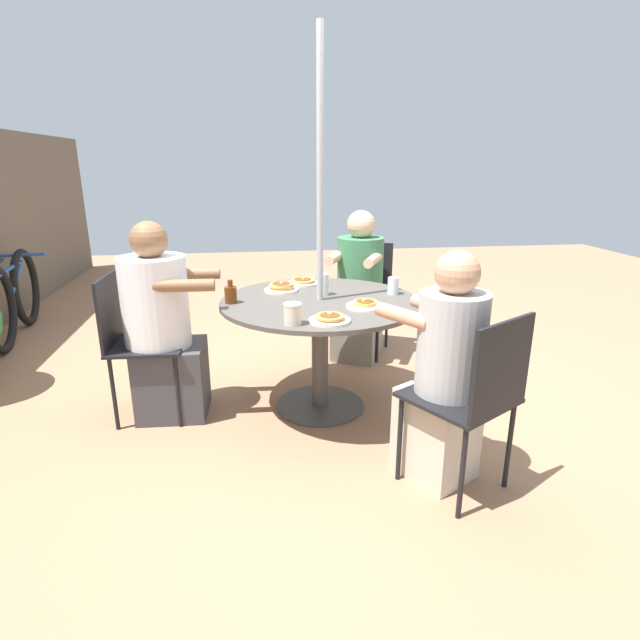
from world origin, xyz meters
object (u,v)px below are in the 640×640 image
Objects in this scene: patio_chair_north at (134,336)px; diner_south at (359,292)px; patio_chair_east at (474,393)px; pancake_plate_d at (281,288)px; pancake_plate_a at (330,319)px; diner_north at (163,332)px; drinking_glass_a at (323,284)px; drinking_glass_b at (393,286)px; pancake_plate_c at (303,282)px; pancake_plate_b at (365,305)px; coffee_cup at (293,314)px; bicycle at (13,296)px; syrup_bottle at (231,294)px; patio_table at (320,321)px; patio_chair_south at (364,289)px; diner_east at (444,378)px.

patio_chair_north is 0.76× the size of diner_south.
pancake_plate_d is at bearing 92.39° from patio_chair_east.
pancake_plate_a is at bearing -163.49° from pancake_plate_d.
drinking_glass_a is (0.07, -0.98, 0.24)m from diner_north.
diner_south is 10.87× the size of drinking_glass_b.
drinking_glass_a is at bearing 85.70° from patio_chair_east.
patio_chair_north is 4.05× the size of pancake_plate_c.
patio_chair_north is 1.39m from pancake_plate_b.
coffee_cup is 0.07× the size of bicycle.
pancake_plate_b is at bearing -155.10° from pancake_plate_c.
drinking_glass_b reaches higher than pancake_plate_a.
syrup_bottle is at bearing 49.47° from pancake_plate_a.
drinking_glass_b is at bearing -52.02° from coffee_cup.
patio_chair_east is at bearing -147.19° from pancake_plate_d.
pancake_plate_d is (-0.59, 0.64, 0.20)m from diner_south.
patio_chair_east reaches higher than pancake_plate_d.
patio_chair_east reaches higher than drinking_glass_b.
diner_south is at bearing -28.02° from drinking_glass_a.
patio_table is at bearing 90.00° from diner_north.
drinking_glass_a reaches higher than drinking_glass_b.
patio_table is 0.56m from syrup_bottle.
coffee_cup is at bearing -141.41° from bicycle.
drinking_glass_a is (1.08, 0.53, 0.26)m from patio_chair_east.
diner_south is at bearing 122.93° from diner_north.
pancake_plate_a is at bearing 68.50° from patio_chair_north.
patio_chair_east is at bearing -149.59° from patio_table.
pancake_plate_d is 1.64× the size of drinking_glass_a.
diner_north reaches higher than pancake_plate_a.
patio_chair_south is at bearing -1.82° from drinking_glass_b.
patio_chair_east is at bearing -131.33° from syrup_bottle.
syrup_bottle is (0.44, 0.52, 0.04)m from pancake_plate_a.
syrup_bottle is (0.82, 1.01, 0.24)m from diner_east.
pancake_plate_d reaches higher than bicycle.
pancake_plate_a is (0.37, 0.49, 0.20)m from diner_east.
diner_east reaches higher than patio_chair_east.
diner_south reaches higher than pancake_plate_b.
patio_table is 1.36× the size of patio_chair_east.
patio_chair_south is 8.26× the size of drinking_glass_b.
patio_chair_east is 4.05× the size of pancake_plate_d.
patio_chair_east is 7.97× the size of coffee_cup.
coffee_cup reaches higher than pancake_plate_d.
pancake_plate_d is at bearing 105.05° from patio_chair_north.
bicycle is at bearing 55.42° from patio_table.
pancake_plate_c is at bearing 67.49° from diner_south.
patio_chair_north reaches higher than drinking_glass_b.
diner_north is 5.46× the size of pancake_plate_b.
bicycle is (1.65, 2.97, -0.39)m from drinking_glass_b.
coffee_cup is at bearing -179.08° from pancake_plate_d.
patio_table is 1.12m from patio_chair_south.
diner_east is 1.32m from syrup_bottle.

